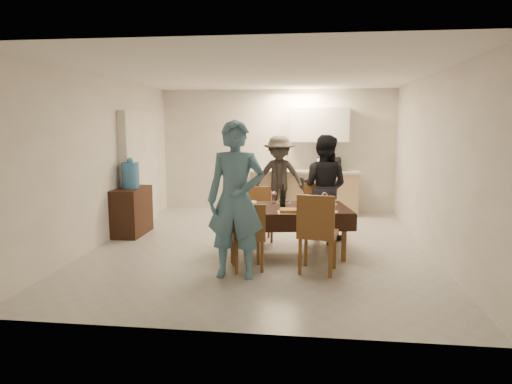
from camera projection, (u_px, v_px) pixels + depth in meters
The scene contains 33 objects.
floor at pixel (262, 245), 7.09m from camera, with size 5.00×6.00×0.02m, color #A9A9A4.
ceiling at pixel (262, 74), 6.70m from camera, with size 5.00×6.00×0.02m, color white.
wall_back at pixel (277, 151), 9.84m from camera, with size 5.00×0.02×2.60m, color white.
wall_front at pixel (225, 191), 3.95m from camera, with size 5.00×0.02×2.60m, color white.
wall_left at pixel (105, 161), 7.20m from camera, with size 0.02×6.00×2.60m, color white.
wall_right at pixel (434, 164), 6.60m from camera, with size 0.02×6.00×2.60m, color white.
stub_partition at pixel (139, 169), 8.40m from camera, with size 0.15×1.40×2.10m, color white.
kitchen_base_cabinet at pixel (304, 193), 9.58m from camera, with size 2.20×0.60×0.86m, color tan.
kitchen_worktop at pixel (304, 172), 9.52m from camera, with size 2.24×0.64×0.05m, color #B8B7B2.
upper_cabinet at pixel (320, 125), 9.47m from camera, with size 1.20×0.34×0.70m, color white.
dining_table at pixel (286, 209), 6.53m from camera, with size 1.92×1.32×0.69m.
chair_near_left at pixel (247, 230), 5.78m from camera, with size 0.49×0.50×0.48m.
chair_near_right at pixel (318, 226), 5.65m from camera, with size 0.54×0.54×0.55m.
chair_far_left at pixel (260, 209), 7.26m from camera, with size 0.47×0.48×0.46m.
chair_far_right at pixel (317, 208), 7.14m from camera, with size 0.44×0.44×0.50m.
console at pixel (132, 211), 7.76m from camera, with size 0.43×0.87×0.80m, color #321A10.
water_jug at pixel (130, 175), 7.67m from camera, with size 0.29×0.29×0.43m, color #4185C5.
wine_bottle at pixel (283, 195), 6.56m from camera, with size 0.08×0.08×0.33m, color black, non-canonical shape.
water_pitcher at pixel (311, 201), 6.42m from camera, with size 0.13×0.13×0.20m, color white.
savoury_tart at pixel (292, 211), 6.14m from camera, with size 0.38×0.28×0.05m, color #AF7533.
salad_bowl at pixel (307, 203), 6.66m from camera, with size 0.18×0.18×0.07m, color white.
mushroom_dish at pixel (284, 203), 6.80m from camera, with size 0.19×0.19×0.03m, color white.
wine_glass_a at pixel (245, 203), 6.33m from camera, with size 0.08×0.08×0.18m, color white, non-canonical shape.
wine_glass_b at pixel (324, 198), 6.69m from camera, with size 0.09×0.09×0.20m, color white, non-canonical shape.
wine_glass_c at pixel (274, 197), 6.83m from camera, with size 0.08×0.08×0.19m, color white, non-canonical shape.
plate_near_left at pixel (241, 210), 6.30m from camera, with size 0.24×0.24×0.01m, color white.
plate_near_right at pixel (329, 212), 6.16m from camera, with size 0.24×0.24×0.01m, color white.
plate_far_left at pixel (247, 202), 6.89m from camera, with size 0.29×0.29×0.02m, color white.
plate_far_right at pixel (328, 204), 6.75m from camera, with size 0.28×0.28×0.02m, color white.
microwave at pixel (329, 164), 9.43m from camera, with size 0.49×0.33×0.27m, color white.
person_near at pixel (236, 200), 5.52m from camera, with size 0.70×0.46×1.93m, color teal.
person_far at pixel (323, 187), 7.47m from camera, with size 0.83×0.64×1.70m, color black.
person_kitchen at pixel (279, 177), 9.14m from camera, with size 1.06×0.61×1.64m, color black.
Camera 1 is at (0.75, -6.85, 1.88)m, focal length 32.00 mm.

